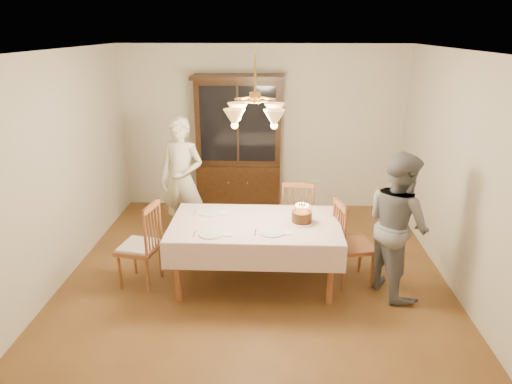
{
  "coord_description": "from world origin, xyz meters",
  "views": [
    {
      "loc": [
        0.21,
        -4.7,
        2.82
      ],
      "look_at": [
        0.0,
        0.2,
        1.05
      ],
      "focal_mm": 32.0,
      "sensor_mm": 36.0,
      "label": 1
    }
  ],
  "objects_px": {
    "china_hutch": "(239,148)",
    "chair_far_side": "(298,218)",
    "dining_table": "(255,228)",
    "elderly_woman": "(182,180)",
    "birthday_cake": "(302,217)"
  },
  "relations": [
    {
      "from": "china_hutch",
      "to": "chair_far_side",
      "type": "xyz_separation_m",
      "value": [
        0.89,
        -1.38,
        -0.6
      ]
    },
    {
      "from": "chair_far_side",
      "to": "dining_table",
      "type": "bearing_deg",
      "value": -121.38
    },
    {
      "from": "elderly_woman",
      "to": "chair_far_side",
      "type": "bearing_deg",
      "value": 4.72
    },
    {
      "from": "chair_far_side",
      "to": "elderly_woman",
      "type": "bearing_deg",
      "value": 169.47
    },
    {
      "from": "elderly_woman",
      "to": "birthday_cake",
      "type": "distance_m",
      "value": 1.95
    },
    {
      "from": "china_hutch",
      "to": "elderly_woman",
      "type": "bearing_deg",
      "value": -122.84
    },
    {
      "from": "birthday_cake",
      "to": "chair_far_side",
      "type": "bearing_deg",
      "value": 89.16
    },
    {
      "from": "chair_far_side",
      "to": "birthday_cake",
      "type": "height_order",
      "value": "chair_far_side"
    },
    {
      "from": "chair_far_side",
      "to": "birthday_cake",
      "type": "bearing_deg",
      "value": -90.84
    },
    {
      "from": "china_hutch",
      "to": "elderly_woman",
      "type": "xyz_separation_m",
      "value": [
        -0.7,
        -1.09,
        -0.18
      ]
    },
    {
      "from": "dining_table",
      "to": "chair_far_side",
      "type": "relative_size",
      "value": 1.9
    },
    {
      "from": "birthday_cake",
      "to": "elderly_woman",
      "type": "bearing_deg",
      "value": 143.82
    },
    {
      "from": "china_hutch",
      "to": "birthday_cake",
      "type": "distance_m",
      "value": 2.41
    },
    {
      "from": "dining_table",
      "to": "elderly_woman",
      "type": "height_order",
      "value": "elderly_woman"
    },
    {
      "from": "dining_table",
      "to": "birthday_cake",
      "type": "xyz_separation_m",
      "value": [
        0.52,
        0.02,
        0.14
      ]
    }
  ]
}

